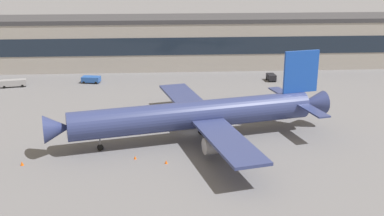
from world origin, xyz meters
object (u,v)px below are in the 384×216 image
traffic_cone_1 (166,162)px  traffic_cone_2 (22,163)px  pushback_tractor (91,79)px  traffic_cone_0 (264,159)px  belt_loader (14,83)px  airliner (198,115)px  traffic_cone_3 (135,157)px  baggage_tug (271,77)px

traffic_cone_1 → traffic_cone_2: bearing=178.1°
pushback_tractor → traffic_cone_0: size_ratio=8.27×
belt_loader → airliner: bearing=-41.4°
belt_loader → traffic_cone_1: (39.33, -50.67, -0.85)m
airliner → traffic_cone_2: airliner is taller
traffic_cone_1 → traffic_cone_2: size_ratio=0.88×
pushback_tractor → traffic_cone_0: pushback_tractor is taller
belt_loader → traffic_cone_3: bearing=-54.9°
airliner → traffic_cone_3: size_ratio=93.64×
traffic_cone_3 → baggage_tug: bearing=55.6°
traffic_cone_3 → belt_loader: bearing=125.1°
airliner → traffic_cone_1: airliner is taller
belt_loader → baggage_tug: 68.79m
baggage_tug → traffic_cone_1: 60.51m
baggage_tug → traffic_cone_0: baggage_tug is taller
baggage_tug → traffic_cone_0: 54.45m
airliner → traffic_cone_3: 14.91m
pushback_tractor → traffic_cone_0: bearing=-56.0°
traffic_cone_0 → baggage_tug: bearing=76.2°
baggage_tug → traffic_cone_3: baggage_tug is taller
traffic_cone_3 → traffic_cone_1: bearing=-22.5°
pushback_tractor → airliner: bearing=-59.0°
traffic_cone_2 → traffic_cone_3: 18.62m
pushback_tractor → belt_loader: (-19.55, -2.99, 0.10)m
pushback_tractor → traffic_cone_3: 53.49m
traffic_cone_0 → traffic_cone_1: traffic_cone_0 is taller
airliner → traffic_cone_0: (10.34, -10.63, -4.62)m
belt_loader → traffic_cone_0: belt_loader is taller
traffic_cone_0 → traffic_cone_3: (-21.73, 2.19, -0.03)m
traffic_cone_1 → traffic_cone_3: size_ratio=1.06×
traffic_cone_2 → baggage_tug: bearing=44.4°
traffic_cone_1 → airliner: bearing=60.1°
airliner → traffic_cone_1: size_ratio=88.24×
airliner → traffic_cone_0: 15.53m
belt_loader → baggage_tug: bearing=1.8°
traffic_cone_3 → airliner: bearing=36.6°
pushback_tractor → traffic_cone_1: size_ratio=8.52×
traffic_cone_3 → pushback_tractor: bearing=105.7°
belt_loader → traffic_cone_3: (34.06, -48.49, -0.87)m
pushback_tractor → traffic_cone_0: (36.23, -53.66, -0.74)m
pushback_tractor → baggage_tug: 49.21m
belt_loader → traffic_cone_1: 64.15m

